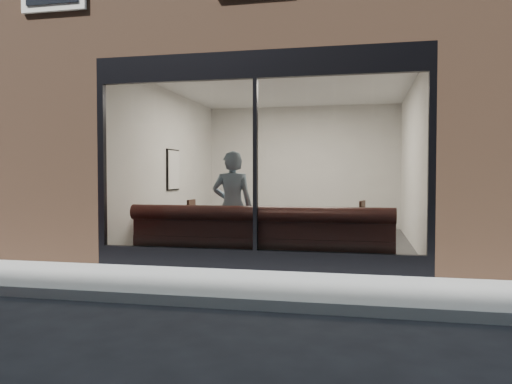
% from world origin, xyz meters
% --- Properties ---
extents(ground, '(120.00, 120.00, 0.00)m').
position_xyz_m(ground, '(0.00, 0.00, 0.00)').
color(ground, black).
rests_on(ground, ground).
extents(sidewalk_near, '(40.00, 2.00, 0.01)m').
position_xyz_m(sidewalk_near, '(0.00, 1.00, 0.01)').
color(sidewalk_near, gray).
rests_on(sidewalk_near, ground).
extents(kerb_near, '(40.00, 0.10, 0.12)m').
position_xyz_m(kerb_near, '(0.00, -0.05, 0.06)').
color(kerb_near, gray).
rests_on(kerb_near, ground).
extents(host_building_pier_left, '(2.50, 12.00, 3.20)m').
position_xyz_m(host_building_pier_left, '(-3.75, 8.00, 1.60)').
color(host_building_pier_left, brown).
rests_on(host_building_pier_left, ground).
extents(host_building_pier_right, '(2.50, 12.00, 3.20)m').
position_xyz_m(host_building_pier_right, '(3.75, 8.00, 1.60)').
color(host_building_pier_right, brown).
rests_on(host_building_pier_right, ground).
extents(host_building_backfill, '(5.00, 6.00, 3.20)m').
position_xyz_m(host_building_backfill, '(0.00, 11.00, 1.60)').
color(host_building_backfill, brown).
rests_on(host_building_backfill, ground).
extents(cafe_floor, '(6.00, 6.00, 0.00)m').
position_xyz_m(cafe_floor, '(0.00, 5.00, 0.02)').
color(cafe_floor, '#2D2D30').
rests_on(cafe_floor, ground).
extents(cafe_ceiling, '(6.00, 6.00, 0.00)m').
position_xyz_m(cafe_ceiling, '(0.00, 5.00, 3.19)').
color(cafe_ceiling, white).
rests_on(cafe_ceiling, host_building_upper).
extents(cafe_wall_back, '(5.00, 0.00, 5.00)m').
position_xyz_m(cafe_wall_back, '(0.00, 7.99, 1.60)').
color(cafe_wall_back, silver).
rests_on(cafe_wall_back, ground).
extents(cafe_wall_left, '(0.00, 6.00, 6.00)m').
position_xyz_m(cafe_wall_left, '(-2.49, 5.00, 1.60)').
color(cafe_wall_left, silver).
rests_on(cafe_wall_left, ground).
extents(cafe_wall_right, '(0.00, 6.00, 6.00)m').
position_xyz_m(cafe_wall_right, '(2.49, 5.00, 1.60)').
color(cafe_wall_right, silver).
rests_on(cafe_wall_right, ground).
extents(storefront_kick, '(5.00, 0.10, 0.30)m').
position_xyz_m(storefront_kick, '(0.00, 2.05, 0.15)').
color(storefront_kick, black).
rests_on(storefront_kick, ground).
extents(storefront_header, '(5.00, 0.10, 0.40)m').
position_xyz_m(storefront_header, '(0.00, 2.05, 3.00)').
color(storefront_header, black).
rests_on(storefront_header, host_building_upper).
extents(storefront_mullion, '(0.06, 0.10, 2.50)m').
position_xyz_m(storefront_mullion, '(0.00, 2.05, 1.55)').
color(storefront_mullion, black).
rests_on(storefront_mullion, storefront_kick).
extents(storefront_glass, '(4.80, 0.00, 4.80)m').
position_xyz_m(storefront_glass, '(0.00, 2.02, 1.55)').
color(storefront_glass, white).
rests_on(storefront_glass, storefront_kick).
extents(banquette, '(4.00, 0.55, 0.45)m').
position_xyz_m(banquette, '(0.00, 2.45, 0.23)').
color(banquette, '#3A1515').
rests_on(banquette, cafe_floor).
extents(person, '(0.70, 0.50, 1.79)m').
position_xyz_m(person, '(-0.53, 2.73, 0.89)').
color(person, '#85A2B8').
rests_on(person, cafe_floor).
extents(cafe_table_left, '(0.81, 0.81, 0.04)m').
position_xyz_m(cafe_table_left, '(-1.94, 3.40, 0.74)').
color(cafe_table_left, black).
rests_on(cafe_table_left, cafe_floor).
extents(cafe_table_right, '(0.71, 0.71, 0.04)m').
position_xyz_m(cafe_table_right, '(1.65, 3.19, 0.74)').
color(cafe_table_right, black).
rests_on(cafe_table_right, cafe_floor).
extents(cafe_chair_left, '(0.39, 0.39, 0.04)m').
position_xyz_m(cafe_chair_left, '(-1.71, 3.56, 0.24)').
color(cafe_chair_left, black).
rests_on(cafe_chair_left, cafe_floor).
extents(cafe_chair_right, '(0.44, 0.44, 0.04)m').
position_xyz_m(cafe_chair_right, '(1.35, 3.85, 0.24)').
color(cafe_chair_right, black).
rests_on(cafe_chair_right, cafe_floor).
extents(wall_poster, '(0.02, 0.62, 0.82)m').
position_xyz_m(wall_poster, '(-2.45, 5.09, 1.51)').
color(wall_poster, white).
rests_on(wall_poster, cafe_wall_left).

